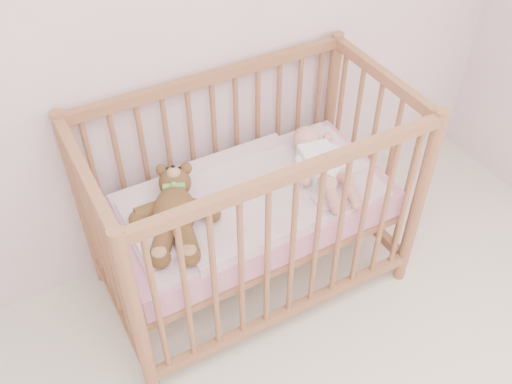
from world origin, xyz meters
TOP-DOWN VIEW (x-y plane):
  - wall_back at (0.00, 2.00)m, footprint 4.00×0.02m
  - crib at (0.36, 1.60)m, footprint 1.36×0.76m
  - mattress at (0.36, 1.60)m, footprint 1.22×0.62m
  - blanket at (0.36, 1.60)m, footprint 1.10×0.58m
  - baby at (0.70, 1.58)m, footprint 0.36×0.60m
  - teddy_bear at (-0.00, 1.58)m, footprint 0.57×0.65m

SIDE VIEW (x-z plane):
  - mattress at x=0.36m, z-range 0.42..0.55m
  - crib at x=0.36m, z-range 0.00..1.00m
  - blanket at x=0.36m, z-range 0.53..0.59m
  - baby at x=0.70m, z-range 0.57..0.70m
  - teddy_bear at x=0.00m, z-range 0.57..0.72m
  - wall_back at x=0.00m, z-range 0.00..2.70m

